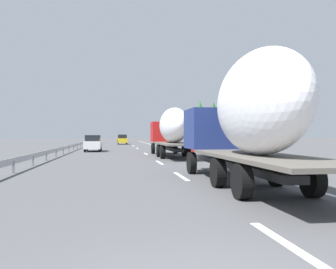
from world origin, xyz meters
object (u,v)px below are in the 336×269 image
(truck_lead, at_px, (171,129))
(truck_trailing, at_px, (247,115))
(car_yellow_coupe, at_px, (122,139))
(car_white_van, at_px, (93,143))
(car_red_compact, at_px, (121,138))
(road_sign, at_px, (171,132))

(truck_lead, relative_size, truck_trailing, 1.06)
(car_yellow_coupe, distance_m, car_white_van, 28.37)
(car_red_compact, bearing_deg, car_yellow_coupe, 179.75)
(road_sign, bearing_deg, car_white_van, 132.86)
(car_red_compact, xyz_separation_m, car_yellow_coupe, (-23.28, 0.10, -0.01))
(truck_trailing, xyz_separation_m, car_yellow_coupe, (55.77, 3.43, -1.65))
(car_red_compact, xyz_separation_m, road_sign, (-41.84, -6.43, 1.26))
(truck_trailing, xyz_separation_m, car_white_van, (27.65, 7.19, -1.66))
(truck_lead, xyz_separation_m, road_sign, (19.75, -3.10, -0.13))
(truck_trailing, height_order, car_yellow_coupe, truck_trailing)
(truck_trailing, distance_m, car_yellow_coupe, 55.90)
(road_sign, bearing_deg, truck_lead, 171.08)
(truck_lead, bearing_deg, car_white_van, 35.18)
(truck_lead, relative_size, road_sign, 4.09)
(car_yellow_coupe, bearing_deg, truck_trailing, -176.48)
(truck_trailing, bearing_deg, truck_lead, -0.00)
(truck_lead, height_order, car_red_compact, truck_lead)
(truck_lead, relative_size, car_yellow_coupe, 2.83)
(truck_trailing, height_order, road_sign, truck_trailing)
(car_red_compact, relative_size, car_yellow_coupe, 1.00)
(truck_trailing, distance_m, car_red_compact, 79.13)
(car_yellow_coupe, relative_size, road_sign, 1.45)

